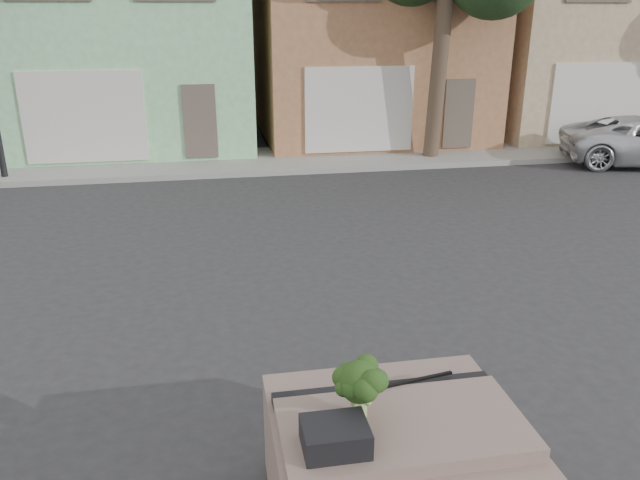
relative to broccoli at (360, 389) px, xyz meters
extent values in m
plane|color=#303033|center=(0.32, 3.01, -1.37)|extent=(120.00, 120.00, 0.00)
cube|color=gray|center=(0.32, 13.51, -1.29)|extent=(40.00, 3.00, 0.15)
cube|color=#97D79D|center=(-3.18, 17.51, 2.41)|extent=(7.20, 8.20, 7.55)
cube|color=#A56F4A|center=(4.32, 17.51, 2.41)|extent=(7.20, 8.20, 7.55)
cube|color=tan|center=(11.82, 17.51, 2.41)|extent=(7.20, 8.20, 7.55)
cube|color=#1F361A|center=(5.32, 12.81, 2.88)|extent=(4.40, 4.00, 8.50)
cube|color=#7D655B|center=(0.32, 0.01, -0.81)|extent=(2.00, 1.80, 1.12)
cube|color=black|center=(-0.26, -0.34, -0.15)|extent=(0.48, 0.38, 0.20)
cube|color=black|center=(0.60, 0.39, -0.24)|extent=(0.69, 0.15, 0.02)
cube|color=#1D3612|center=(0.00, 0.00, 0.00)|extent=(0.48, 0.48, 0.49)
camera|label=1|loc=(-1.03, -4.00, 2.75)|focal=35.00mm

